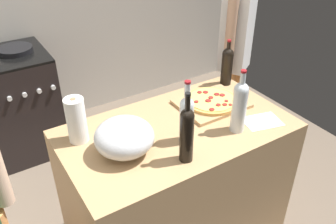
{
  "coord_description": "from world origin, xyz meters",
  "views": [
    {
      "loc": [
        -0.79,
        -0.79,
        2.07
      ],
      "look_at": [
        0.13,
        0.66,
        0.98
      ],
      "focal_mm": 38.36,
      "sensor_mm": 36.0,
      "label": 1
    }
  ],
  "objects": [
    {
      "name": "ground_plane",
      "position": [
        0.0,
        1.25,
        -0.01
      ],
      "size": [
        4.21,
        3.1,
        0.02
      ],
      "primitive_type": "cube",
      "color": "#6B5B4C"
    },
    {
      "name": "wine_bottle_clear",
      "position": [
        0.1,
        0.44,
        1.08
      ],
      "size": [
        0.07,
        0.07,
        0.35
      ],
      "color": "silver",
      "rests_on": "counter"
    },
    {
      "name": "wine_bottle_dark",
      "position": [
        0.02,
        0.32,
        1.09
      ],
      "size": [
        0.07,
        0.07,
        0.37
      ],
      "color": "black",
      "rests_on": "counter"
    },
    {
      "name": "stove",
      "position": [
        -0.44,
        2.15,
        0.47
      ],
      "size": [
        0.56,
        0.64,
        0.97
      ],
      "color": "black",
      "rests_on": "ground_plane"
    },
    {
      "name": "recipe_sheet",
      "position": [
        0.57,
        0.36,
        0.93
      ],
      "size": [
        0.24,
        0.2,
        0.0
      ],
      "primitive_type": "cube",
      "rotation": [
        0.0,
        0.0,
        -0.25
      ],
      "color": "white",
      "rests_on": "counter"
    },
    {
      "name": "cutting_board",
      "position": [
        0.44,
        0.66,
        0.94
      ],
      "size": [
        0.4,
        0.32,
        0.02
      ],
      "primitive_type": "cube",
      "color": "tan",
      "rests_on": "counter"
    },
    {
      "name": "pizza",
      "position": [
        0.44,
        0.66,
        0.96
      ],
      "size": [
        0.32,
        0.32,
        0.03
      ],
      "color": "tan",
      "rests_on": "cutting_board"
    },
    {
      "name": "wine_bottle_amber",
      "position": [
        0.7,
        0.83,
        1.07
      ],
      "size": [
        0.07,
        0.07,
        0.31
      ],
      "color": "black",
      "rests_on": "counter"
    },
    {
      "name": "mixing_bowl",
      "position": [
        -0.21,
        0.53,
        1.02
      ],
      "size": [
        0.3,
        0.3,
        0.18
      ],
      "color": "#B2B2B7",
      "rests_on": "counter"
    },
    {
      "name": "person_in_red",
      "position": [
        1.02,
        1.11,
        1.0
      ],
      "size": [
        0.35,
        0.29,
        1.72
      ],
      "color": "#D88C4C",
      "rests_on": "ground_plane"
    },
    {
      "name": "paper_towel_roll",
      "position": [
        -0.37,
        0.75,
        1.06
      ],
      "size": [
        0.1,
        0.1,
        0.25
      ],
      "color": "white",
      "rests_on": "counter"
    },
    {
      "name": "wine_bottle_green",
      "position": [
        0.4,
        0.37,
        1.09
      ],
      "size": [
        0.08,
        0.08,
        0.36
      ],
      "color": "silver",
      "rests_on": "counter"
    },
    {
      "name": "counter",
      "position": [
        0.13,
        0.56,
        0.47
      ],
      "size": [
        1.29,
        0.74,
        0.93
      ],
      "primitive_type": "cube",
      "color": "tan",
      "rests_on": "ground_plane"
    }
  ]
}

